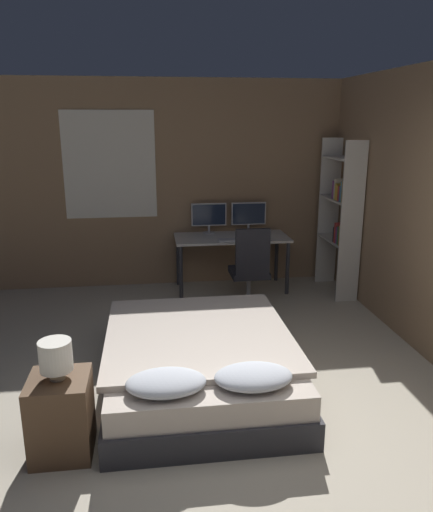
{
  "coord_description": "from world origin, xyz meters",
  "views": [
    {
      "loc": [
        -0.72,
        -2.6,
        2.21
      ],
      "look_at": [
        -0.01,
        2.6,
        0.75
      ],
      "focal_mm": 35.0,
      "sensor_mm": 36.0,
      "label": 1
    }
  ],
  "objects_px": {
    "keyboard": "(235,240)",
    "office_chair": "(250,278)",
    "desk": "(232,243)",
    "monitor_right": "(249,215)",
    "bookshelf": "(342,211)",
    "bedside_lamp": "(56,356)",
    "monitor_left": "(209,216)",
    "nightstand": "(61,416)",
    "bed": "(200,362)",
    "computer_mouse": "(258,238)"
  },
  "relations": [
    {
      "from": "computer_mouse",
      "to": "nightstand",
      "type": "bearing_deg",
      "value": -123.91
    },
    {
      "from": "bed",
      "to": "bedside_lamp",
      "type": "distance_m",
      "value": 1.32
    },
    {
      "from": "nightstand",
      "to": "office_chair",
      "type": "bearing_deg",
      "value": 53.52
    },
    {
      "from": "nightstand",
      "to": "monitor_left",
      "type": "xyz_separation_m",
      "value": [
        1.41,
        3.4,
        0.68
      ]
    },
    {
      "from": "bed",
      "to": "monitor_left",
      "type": "xyz_separation_m",
      "value": [
        0.41,
        2.69,
        0.72
      ]
    },
    {
      "from": "nightstand",
      "to": "bed",
      "type": "bearing_deg",
      "value": 35.1
    },
    {
      "from": "bedside_lamp",
      "to": "monitor_right",
      "type": "distance_m",
      "value": 3.92
    },
    {
      "from": "bedside_lamp",
      "to": "office_chair",
      "type": "bearing_deg",
      "value": 53.52
    },
    {
      "from": "bedside_lamp",
      "to": "bed",
      "type": "bearing_deg",
      "value": 35.1
    },
    {
      "from": "desk",
      "to": "keyboard",
      "type": "height_order",
      "value": "keyboard"
    },
    {
      "from": "bed",
      "to": "keyboard",
      "type": "height_order",
      "value": "keyboard"
    },
    {
      "from": "keyboard",
      "to": "computer_mouse",
      "type": "bearing_deg",
      "value": -0.0
    },
    {
      "from": "bed",
      "to": "bookshelf",
      "type": "bearing_deg",
      "value": 46.46
    },
    {
      "from": "bedside_lamp",
      "to": "office_chair",
      "type": "distance_m",
      "value": 3.0
    },
    {
      "from": "bed",
      "to": "monitor_left",
      "type": "relative_size",
      "value": 4.23
    },
    {
      "from": "nightstand",
      "to": "office_chair",
      "type": "height_order",
      "value": "office_chair"
    },
    {
      "from": "nightstand",
      "to": "keyboard",
      "type": "bearing_deg",
      "value": 60.22
    },
    {
      "from": "office_chair",
      "to": "bed",
      "type": "bearing_deg",
      "value": -114.35
    },
    {
      "from": "computer_mouse",
      "to": "bed",
      "type": "bearing_deg",
      "value": -113.45
    },
    {
      "from": "desk",
      "to": "computer_mouse",
      "type": "xyz_separation_m",
      "value": [
        0.29,
        -0.23,
        0.1
      ]
    },
    {
      "from": "desk",
      "to": "monitor_left",
      "type": "bearing_deg",
      "value": 139.24
    },
    {
      "from": "monitor_right",
      "to": "nightstand",
      "type": "bearing_deg",
      "value": -119.85
    },
    {
      "from": "nightstand",
      "to": "keyboard",
      "type": "relative_size",
      "value": 1.36
    },
    {
      "from": "bedside_lamp",
      "to": "monitor_left",
      "type": "relative_size",
      "value": 0.57
    },
    {
      "from": "keyboard",
      "to": "bookshelf",
      "type": "distance_m",
      "value": 1.4
    },
    {
      "from": "bed",
      "to": "bedside_lamp",
      "type": "xyz_separation_m",
      "value": [
        -1.01,
        -0.71,
        0.48
      ]
    },
    {
      "from": "desk",
      "to": "monitor_left",
      "type": "distance_m",
      "value": 0.47
    },
    {
      "from": "monitor_left",
      "to": "bookshelf",
      "type": "distance_m",
      "value": 1.72
    },
    {
      "from": "desk",
      "to": "monitor_left",
      "type": "xyz_separation_m",
      "value": [
        -0.27,
        0.23,
        0.31
      ]
    },
    {
      "from": "bedside_lamp",
      "to": "monitor_right",
      "type": "xyz_separation_m",
      "value": [
        1.95,
        3.4,
        0.23
      ]
    },
    {
      "from": "nightstand",
      "to": "keyboard",
      "type": "distance_m",
      "value": 3.42
    },
    {
      "from": "monitor_right",
      "to": "desk",
      "type": "bearing_deg",
      "value": -139.24
    },
    {
      "from": "nightstand",
      "to": "computer_mouse",
      "type": "xyz_separation_m",
      "value": [
        1.98,
        2.94,
        0.46
      ]
    },
    {
      "from": "monitor_right",
      "to": "keyboard",
      "type": "height_order",
      "value": "monitor_right"
    },
    {
      "from": "keyboard",
      "to": "bookshelf",
      "type": "xyz_separation_m",
      "value": [
        1.35,
        -0.11,
        0.36
      ]
    },
    {
      "from": "monitor_left",
      "to": "keyboard",
      "type": "distance_m",
      "value": 0.58
    },
    {
      "from": "desk",
      "to": "bookshelf",
      "type": "bearing_deg",
      "value": -13.94
    },
    {
      "from": "nightstand",
      "to": "desk",
      "type": "height_order",
      "value": "desk"
    },
    {
      "from": "computer_mouse",
      "to": "monitor_left",
      "type": "bearing_deg",
      "value": 140.8
    },
    {
      "from": "bedside_lamp",
      "to": "keyboard",
      "type": "distance_m",
      "value": 3.39
    },
    {
      "from": "nightstand",
      "to": "monitor_left",
      "type": "distance_m",
      "value": 3.74
    },
    {
      "from": "keyboard",
      "to": "office_chair",
      "type": "relative_size",
      "value": 0.4
    },
    {
      "from": "bedside_lamp",
      "to": "office_chair",
      "type": "xyz_separation_m",
      "value": [
        1.77,
        2.4,
        -0.32
      ]
    },
    {
      "from": "bookshelf",
      "to": "desk",
      "type": "bearing_deg",
      "value": 166.06
    },
    {
      "from": "monitor_left",
      "to": "bookshelf",
      "type": "relative_size",
      "value": 0.24
    },
    {
      "from": "bed",
      "to": "office_chair",
      "type": "distance_m",
      "value": 1.86
    },
    {
      "from": "bed",
      "to": "office_chair",
      "type": "bearing_deg",
      "value": 65.65
    },
    {
      "from": "nightstand",
      "to": "monitor_left",
      "type": "height_order",
      "value": "monitor_left"
    },
    {
      "from": "bedside_lamp",
      "to": "keyboard",
      "type": "relative_size",
      "value": 0.65
    },
    {
      "from": "desk",
      "to": "monitor_right",
      "type": "relative_size",
      "value": 3.15
    }
  ]
}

